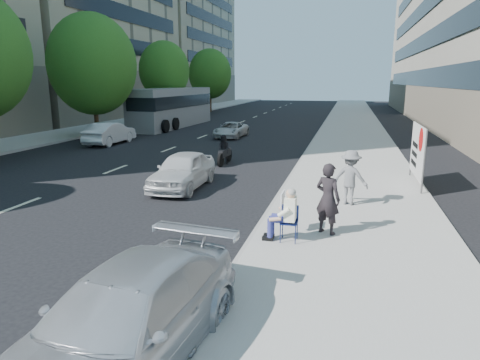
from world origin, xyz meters
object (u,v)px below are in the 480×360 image
(pedestrian_woman, at_px, (328,199))
(protest_banner, at_px, (417,151))
(seated_protester, at_px, (285,211))
(white_sedan_mid, at_px, (110,133))
(white_sedan_far, at_px, (231,130))
(motorcycle, at_px, (224,151))
(white_sedan_near, at_px, (183,170))
(bus, at_px, (173,108))
(parked_sedan, at_px, (125,321))
(jogger, at_px, (350,178))

(pedestrian_woman, xyz_separation_m, protest_banner, (2.93, 6.27, 0.35))
(seated_protester, relative_size, pedestrian_woman, 0.72)
(white_sedan_mid, bearing_deg, white_sedan_far, -141.97)
(white_sedan_mid, distance_m, motorcycle, 10.11)
(white_sedan_far, distance_m, motorcycle, 10.09)
(white_sedan_near, xyz_separation_m, bus, (-9.07, 20.61, 0.96))
(parked_sedan, xyz_separation_m, motorcycle, (-2.84, 14.67, -0.05))
(protest_banner, relative_size, parked_sedan, 0.64)
(pedestrian_woman, relative_size, parked_sedan, 0.38)
(protest_banner, bearing_deg, pedestrian_woman, -115.03)
(jogger, distance_m, parked_sedan, 9.11)
(parked_sedan, relative_size, white_sedan_near, 1.20)
(protest_banner, height_order, white_sedan_mid, protest_banner)
(pedestrian_woman, relative_size, white_sedan_mid, 0.43)
(jogger, height_order, white_sedan_far, jogger)
(seated_protester, distance_m, white_sedan_far, 20.60)
(parked_sedan, height_order, motorcycle, motorcycle)
(white_sedan_far, bearing_deg, motorcycle, -74.21)
(pedestrian_woman, bearing_deg, seated_protester, 64.23)
(protest_banner, distance_m, motorcycle, 8.68)
(parked_sedan, bearing_deg, white_sedan_mid, 127.60)
(seated_protester, relative_size, white_sedan_near, 0.33)
(jogger, distance_m, white_sedan_near, 6.18)
(white_sedan_near, distance_m, bus, 22.54)
(pedestrian_woman, distance_m, white_sedan_mid, 19.73)
(pedestrian_woman, distance_m, white_sedan_near, 6.86)
(protest_banner, xyz_separation_m, white_sedan_near, (-8.43, -2.19, -0.73))
(bus, bearing_deg, white_sedan_near, -64.20)
(parked_sedan, bearing_deg, white_sedan_far, 108.35)
(seated_protester, bearing_deg, bus, 118.14)
(seated_protester, relative_size, motorcycle, 0.64)
(seated_protester, distance_m, parked_sedan, 5.22)
(white_sedan_mid, bearing_deg, parked_sedan, 121.64)
(parked_sedan, distance_m, white_sedan_mid, 22.70)
(seated_protester, xyz_separation_m, parked_sedan, (-1.49, -5.00, -0.18))
(jogger, xyz_separation_m, white_sedan_far, (-8.21, 15.89, -0.47))
(white_sedan_near, xyz_separation_m, white_sedan_mid, (-8.73, 9.58, 0.01))
(seated_protester, relative_size, protest_banner, 0.43)
(protest_banner, bearing_deg, seated_protester, -119.01)
(white_sedan_far, height_order, motorcycle, motorcycle)
(white_sedan_mid, bearing_deg, protest_banner, 157.08)
(pedestrian_woman, xyz_separation_m, bus, (-14.57, 24.69, 0.58))
(jogger, distance_m, protest_banner, 4.19)
(protest_banner, relative_size, white_sedan_near, 0.77)
(jogger, distance_m, motorcycle, 8.44)
(pedestrian_woman, relative_size, motorcycle, 0.88)
(jogger, bearing_deg, pedestrian_woman, 95.80)
(protest_banner, distance_m, white_sedan_mid, 18.70)
(seated_protester, bearing_deg, motorcycle, 114.13)
(pedestrian_woman, bearing_deg, motorcycle, -32.89)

